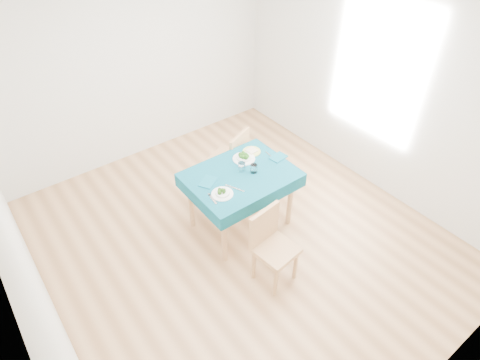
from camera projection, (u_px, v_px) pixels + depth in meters
room_shell at (240, 139)px, 3.76m from camera, size 4.02×4.52×2.73m
table at (241, 200)px, 4.54m from camera, size 1.13×0.86×0.76m
chair_near at (276, 247)px, 3.89m from camera, size 0.43×0.46×0.95m
chair_far at (227, 153)px, 5.02m from camera, size 0.55×0.57×1.02m
bowl_near at (222, 192)px, 4.03m from camera, size 0.22×0.22×0.07m
bowl_far at (244, 156)px, 4.49m from camera, size 0.25×0.25×0.08m
fork_near at (213, 199)px, 3.99m from camera, size 0.04×0.17×0.00m
knife_near at (235, 188)px, 4.12m from camera, size 0.11×0.21×0.00m
fork_far at (240, 163)px, 4.46m from camera, size 0.04×0.19×0.00m
knife_far at (270, 156)px, 4.56m from camera, size 0.03×0.19×0.00m
napkin_near at (208, 182)px, 4.19m from camera, size 0.24×0.22×0.01m
napkin_far at (278, 157)px, 4.53m from camera, size 0.20×0.15×0.01m
tumbler_center at (242, 167)px, 4.32m from camera, size 0.08×0.08×0.10m
tumbler_side at (254, 168)px, 4.30m from camera, size 0.07×0.07×0.10m
side_plate at (252, 151)px, 4.62m from camera, size 0.21×0.21×0.01m
bread_slice at (252, 150)px, 4.61m from camera, size 0.11×0.11×0.02m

